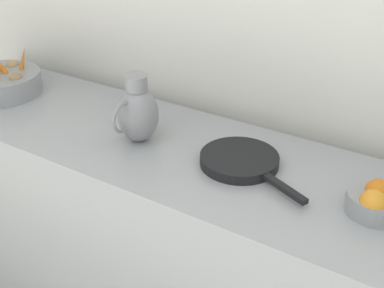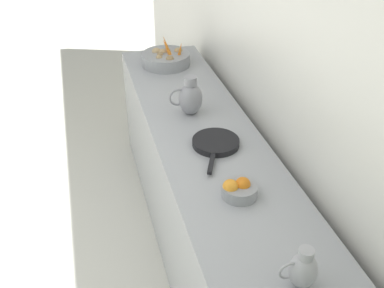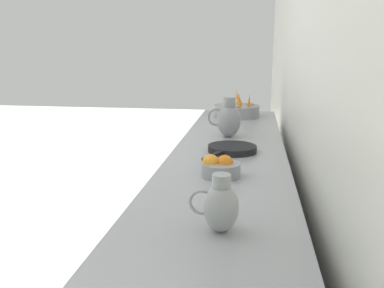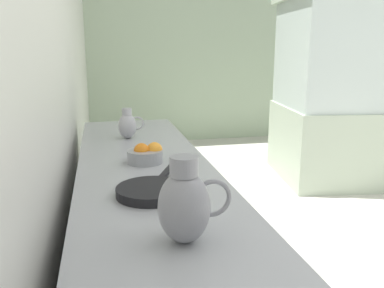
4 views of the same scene
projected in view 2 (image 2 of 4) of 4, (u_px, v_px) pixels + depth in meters
The scene contains 7 objects.
tile_wall_left at pixel (351, 84), 1.89m from camera, with size 0.10×8.59×3.00m, color white.
prep_counter at pixel (213, 212), 2.77m from camera, with size 0.62×3.18×0.92m, color #9EA0A5.
vegetable_colander at pixel (166, 59), 3.49m from camera, with size 0.37×0.37×0.23m.
orange_bowl at pixel (239, 189), 2.16m from camera, with size 0.17×0.17×0.10m.
metal_pitcher_tall at pixel (190, 97), 2.81m from camera, with size 0.21×0.15×0.25m.
metal_pitcher_short at pixel (303, 269), 1.69m from camera, with size 0.16×0.11×0.19m.
skillet_on_counter at pixel (216, 143), 2.55m from camera, with size 0.27×0.42×0.03m.
Camera 2 is at (-0.86, 1.97, 2.32)m, focal length 42.19 mm.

